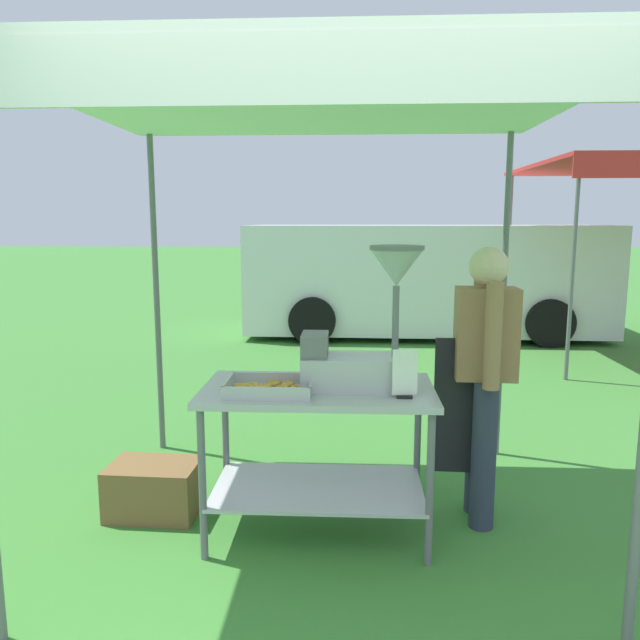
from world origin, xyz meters
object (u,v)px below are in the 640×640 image
(donut_cart, at_px, (318,426))
(supply_crate, at_px, (154,489))
(menu_sign, at_px, (405,377))
(stall_canopy, at_px, (319,109))
(donut_tray, at_px, (270,389))
(donut_fryer, at_px, (365,335))
(vendor, at_px, (483,371))
(van_white, at_px, (423,278))

(donut_cart, xyz_separation_m, supply_crate, (-1.00, 0.19, -0.47))
(menu_sign, xyz_separation_m, supply_crate, (-1.45, 0.37, -0.81))
(menu_sign, bearing_deg, stall_canopy, 148.46)
(donut_tray, bearing_deg, supply_crate, 158.20)
(stall_canopy, height_order, donut_fryer, stall_canopy)
(stall_canopy, xyz_separation_m, supply_crate, (-1.00, 0.09, -2.17))
(donut_cart, xyz_separation_m, vendor, (0.93, 0.22, 0.27))
(stall_canopy, bearing_deg, vendor, 7.46)
(donut_tray, relative_size, van_white, 0.08)
(menu_sign, height_order, vendor, vendor)
(donut_cart, xyz_separation_m, donut_tray, (-0.25, -0.11, 0.24))
(donut_cart, bearing_deg, donut_tray, -155.20)
(donut_fryer, xyz_separation_m, menu_sign, (0.20, -0.17, -0.18))
(donut_fryer, distance_m, supply_crate, 1.61)
(donut_cart, relative_size, van_white, 0.23)
(vendor, bearing_deg, van_white, 86.63)
(supply_crate, bearing_deg, donut_tray, -21.80)
(stall_canopy, relative_size, supply_crate, 5.14)
(donut_cart, relative_size, donut_tray, 2.79)
(donut_tray, distance_m, menu_sign, 0.71)
(donut_cart, distance_m, donut_tray, 0.37)
(menu_sign, distance_m, van_white, 6.59)
(donut_fryer, bearing_deg, van_white, 80.67)
(donut_cart, xyz_separation_m, menu_sign, (0.45, -0.18, 0.33))
(donut_cart, bearing_deg, vendor, 13.27)
(donut_cart, height_order, donut_tray, donut_tray)
(donut_fryer, bearing_deg, donut_cart, 177.69)
(donut_cart, relative_size, supply_crate, 2.34)
(donut_cart, height_order, menu_sign, menu_sign)
(van_white, bearing_deg, menu_sign, -97.35)
(donut_tray, xyz_separation_m, menu_sign, (0.70, -0.07, 0.09))
(supply_crate, bearing_deg, menu_sign, -14.13)
(vendor, relative_size, van_white, 0.30)
(donut_fryer, relative_size, menu_sign, 3.04)
(vendor, xyz_separation_m, supply_crate, (-1.93, -0.03, -0.75))
(donut_tray, relative_size, menu_sign, 1.79)
(vendor, bearing_deg, donut_tray, -164.18)
(donut_fryer, bearing_deg, supply_crate, 171.10)
(stall_canopy, bearing_deg, menu_sign, -31.54)
(supply_crate, bearing_deg, donut_fryer, -8.90)
(vendor, bearing_deg, menu_sign, -140.26)
(stall_canopy, relative_size, donut_tray, 6.12)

